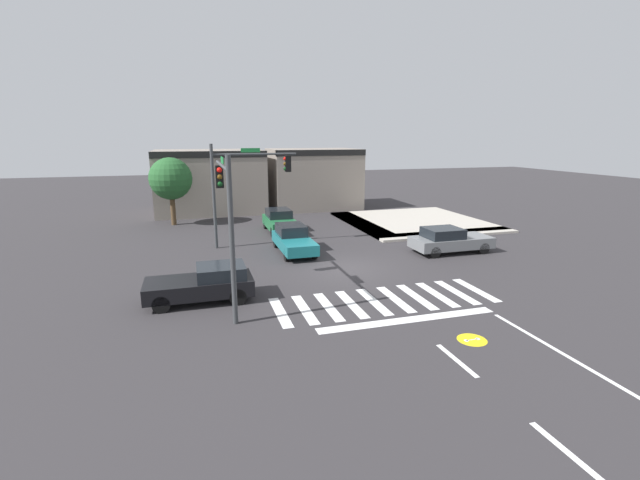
# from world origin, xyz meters

# --- Properties ---
(ground_plane) EXTENTS (120.00, 120.00, 0.00)m
(ground_plane) POSITION_xyz_m (0.00, 0.00, 0.00)
(ground_plane) COLOR #302D30
(crosswalk_near) EXTENTS (8.88, 2.96, 0.01)m
(crosswalk_near) POSITION_xyz_m (-0.00, -4.50, 0.00)
(crosswalk_near) COLOR silver
(crosswalk_near) RESTS_ON ground_plane
(lane_markings) EXTENTS (6.80, 20.25, 0.01)m
(lane_markings) POSITION_xyz_m (1.11, -12.02, 0.00)
(lane_markings) COLOR white
(lane_markings) RESTS_ON ground_plane
(bike_detector_marking) EXTENTS (0.95, 0.95, 0.01)m
(bike_detector_marking) POSITION_xyz_m (1.23, -8.50, 0.00)
(bike_detector_marking) COLOR yellow
(bike_detector_marking) RESTS_ON ground_plane
(curb_corner_northeast) EXTENTS (10.00, 10.60, 0.15)m
(curb_corner_northeast) POSITION_xyz_m (8.49, 9.42, 0.07)
(curb_corner_northeast) COLOR #B2AA9E
(curb_corner_northeast) RESTS_ON ground_plane
(storefront_row) EXTENTS (17.46, 6.62, 5.29)m
(storefront_row) POSITION_xyz_m (-1.55, 19.10, 2.65)
(storefront_row) COLOR gray
(storefront_row) RESTS_ON ground_plane
(traffic_signal_southwest) EXTENTS (0.32, 5.83, 5.81)m
(traffic_signal_southwest) POSITION_xyz_m (-5.94, -2.95, 4.01)
(traffic_signal_southwest) COLOR #383A3D
(traffic_signal_southwest) RESTS_ON ground_plane
(traffic_signal_northwest) EXTENTS (4.94, 0.32, 5.98)m
(traffic_signal_northwest) POSITION_xyz_m (-4.06, 6.00, 4.05)
(traffic_signal_northwest) COLOR #383A3D
(traffic_signal_northwest) RESTS_ON ground_plane
(car_black) EXTENTS (4.13, 1.86, 1.41)m
(car_black) POSITION_xyz_m (-6.88, -2.49, 0.72)
(car_black) COLOR black
(car_black) RESTS_ON ground_plane
(car_teal) EXTENTS (1.72, 4.42, 1.48)m
(car_teal) POSITION_xyz_m (-1.80, 3.85, 0.74)
(car_teal) COLOR #196B70
(car_teal) RESTS_ON ground_plane
(car_gray) EXTENTS (4.49, 1.93, 1.42)m
(car_gray) POSITION_xyz_m (6.59, 1.30, 0.71)
(car_gray) COLOR slate
(car_gray) RESTS_ON ground_plane
(car_green) EXTENTS (1.76, 4.20, 1.52)m
(car_green) POSITION_xyz_m (-1.46, 9.37, 0.77)
(car_green) COLOR #1E6638
(car_green) RESTS_ON ground_plane
(roadside_tree) EXTENTS (3.05, 3.05, 4.92)m
(roadside_tree) POSITION_xyz_m (-8.50, 14.00, 3.37)
(roadside_tree) COLOR #4C3823
(roadside_tree) RESTS_ON ground_plane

